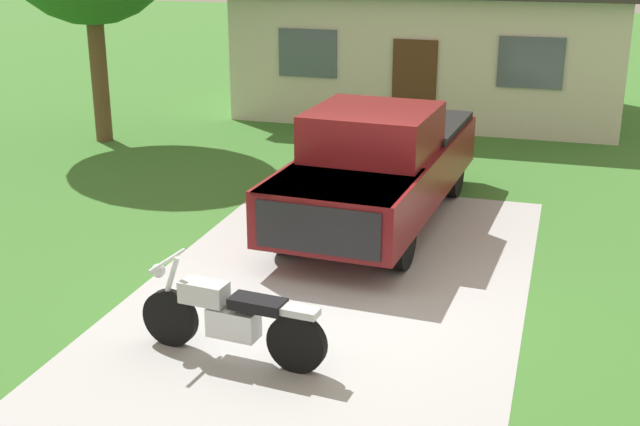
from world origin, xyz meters
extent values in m
plane|color=#396F2B|center=(0.00, 0.00, 0.00)|extent=(80.00, 80.00, 0.00)
cube|color=#A3A3A3|center=(0.00, 0.00, 0.00)|extent=(4.89, 8.65, 0.01)
cylinder|color=black|center=(-1.34, -2.05, 0.33)|extent=(0.67, 0.19, 0.66)
cylinder|color=black|center=(0.21, -2.21, 0.33)|extent=(0.67, 0.19, 0.66)
cube|color=silver|center=(-0.54, -2.14, 0.42)|extent=(0.58, 0.32, 0.32)
cube|color=#B7BABF|center=(-0.89, -2.10, 0.72)|extent=(0.54, 0.31, 0.24)
cube|color=black|center=(-0.24, -2.17, 0.70)|extent=(0.63, 0.34, 0.12)
cube|color=#B7BABF|center=(0.21, -2.21, 0.70)|extent=(0.50, 0.25, 0.08)
cylinder|color=silver|center=(-1.34, -2.05, 0.70)|extent=(0.34, 0.09, 0.77)
cylinder|color=silver|center=(-1.34, -2.05, 1.02)|extent=(0.11, 0.70, 0.04)
sphere|color=silver|center=(-1.46, -2.04, 0.88)|extent=(0.16, 0.16, 0.16)
cylinder|color=black|center=(0.66, 0.88, 0.42)|extent=(0.35, 0.86, 0.84)
cylinder|color=black|center=(-0.97, 0.99, 0.42)|extent=(0.35, 0.86, 0.84)
cylinder|color=black|center=(0.88, 4.38, 0.42)|extent=(0.35, 0.86, 0.84)
cylinder|color=black|center=(-0.76, 4.48, 0.42)|extent=(0.35, 0.86, 0.84)
cube|color=maroon|center=(-0.04, 2.73, 0.80)|extent=(2.34, 5.71, 0.80)
cube|color=maroon|center=(-0.16, 0.88, 1.10)|extent=(2.01, 2.01, 0.20)
cube|color=maroon|center=(-0.07, 2.33, 1.55)|extent=(1.91, 2.01, 0.70)
cube|color=#3F4C56|center=(-0.12, 1.53, 1.45)|extent=(1.71, 0.26, 0.60)
cube|color=black|center=(0.05, 4.28, 1.05)|extent=(2.04, 2.51, 0.50)
cube|color=black|center=(-0.22, -0.04, 0.80)|extent=(1.70, 0.20, 0.64)
cylinder|color=brown|center=(-7.03, 6.21, 1.54)|extent=(0.36, 0.36, 3.07)
cube|color=beige|center=(-0.66, 11.46, 1.50)|extent=(9.00, 5.00, 3.00)
cube|color=#4C2D19|center=(-0.66, 8.93, 1.05)|extent=(1.00, 0.08, 2.10)
cube|color=#4C5966|center=(-3.18, 8.93, 1.70)|extent=(1.40, 0.06, 1.10)
cube|color=#4C5966|center=(1.86, 8.93, 1.70)|extent=(1.40, 0.06, 1.10)
camera|label=1|loc=(2.69, -9.67, 4.47)|focal=46.94mm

